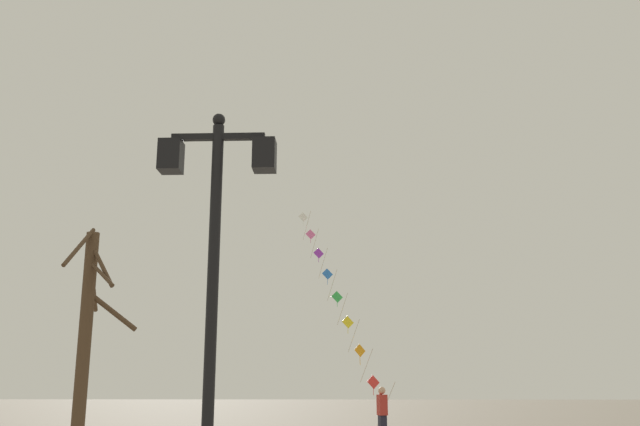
% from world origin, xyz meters
% --- Properties ---
extents(twin_lantern_lamp_post, '(1.46, 0.28, 5.07)m').
position_xyz_m(twin_lantern_lamp_post, '(-2.04, 7.90, 3.50)').
color(twin_lantern_lamp_post, black).
rests_on(twin_lantern_lamp_post, ground_plane).
extents(kite_train, '(3.86, 10.22, 10.02)m').
position_xyz_m(kite_train, '(-0.83, 28.09, 5.33)').
color(kite_train, brown).
rests_on(kite_train, ground_plane).
extents(kite_flyer, '(0.32, 0.63, 1.71)m').
position_xyz_m(kite_flyer, '(0.61, 21.49, 0.90)').
color(kite_flyer, '#1E1E2D').
rests_on(kite_flyer, ground_plane).
extents(bare_tree, '(1.21, 2.36, 4.98)m').
position_xyz_m(bare_tree, '(-5.78, 13.96, 2.63)').
color(bare_tree, '#4C3826').
rests_on(bare_tree, ground_plane).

